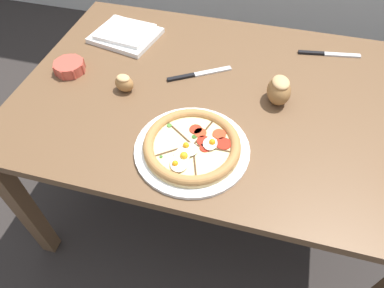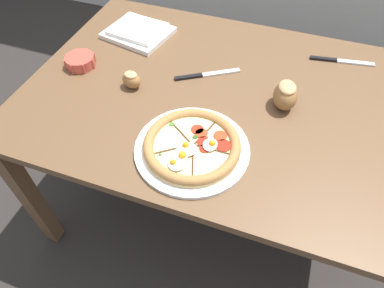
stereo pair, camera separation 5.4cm
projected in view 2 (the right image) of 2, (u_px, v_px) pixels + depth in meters
The scene contains 9 objects.
ground_plane at pixel (214, 199), 1.77m from camera, with size 12.00×12.00×0.00m, color #2D2826.
dining_table at pixel (223, 111), 1.28m from camera, with size 1.42×0.98×0.72m.
pizza at pixel (192, 146), 1.03m from camera, with size 0.35×0.35×0.05m.
ramekin_bowl at pixel (80, 61), 1.31m from camera, with size 0.12×0.12×0.04m.
napkin_folded at pixel (138, 31), 1.45m from camera, with size 0.29×0.26×0.04m.
bread_piece_near at pixel (285, 95), 1.14m from camera, with size 0.10×0.12×0.10m.
bread_piece_far at pixel (131, 79), 1.22m from camera, with size 0.08×0.07×0.06m.
knife_main at pixel (341, 61), 1.34m from camera, with size 0.24×0.06×0.01m.
knife_spare at pixel (207, 75), 1.28m from camera, with size 0.22×0.15×0.01m.
Camera 2 is at (0.20, -0.91, 1.54)m, focal length 32.00 mm.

